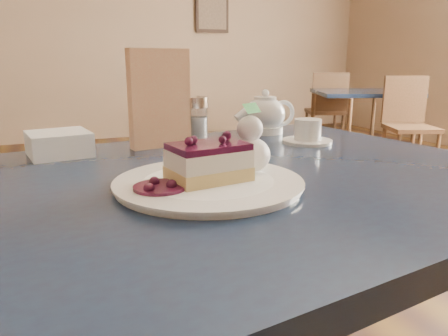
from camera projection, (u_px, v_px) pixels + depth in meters
name	position (u px, v px, depth m)	size (l,w,h in m)	color
main_table	(195.00, 223.00, 0.81)	(1.39, 1.04, 0.80)	#15253C
dessert_plate	(209.00, 184.00, 0.74)	(0.31, 0.31, 0.01)	white
cheesecake_slice	(208.00, 162.00, 0.73)	(0.14, 0.11, 0.06)	tan
whipped_cream	(250.00, 155.00, 0.78)	(0.08, 0.08, 0.07)	white
berry_sauce	(160.00, 187.00, 0.69)	(0.09, 0.09, 0.01)	black
tea_set	(273.00, 119.00, 1.23)	(0.21, 0.30, 0.11)	white
menu_card	(160.00, 99.00, 1.04)	(0.15, 0.03, 0.23)	beige
sugar_shaker	(196.00, 119.00, 1.12)	(0.06, 0.06, 0.12)	white
napkin_stack	(59.00, 144.00, 0.97)	(0.13, 0.13, 0.05)	white
bg_table_far_right	(359.00, 153.00, 4.43)	(1.12, 1.67, 1.11)	#15253C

